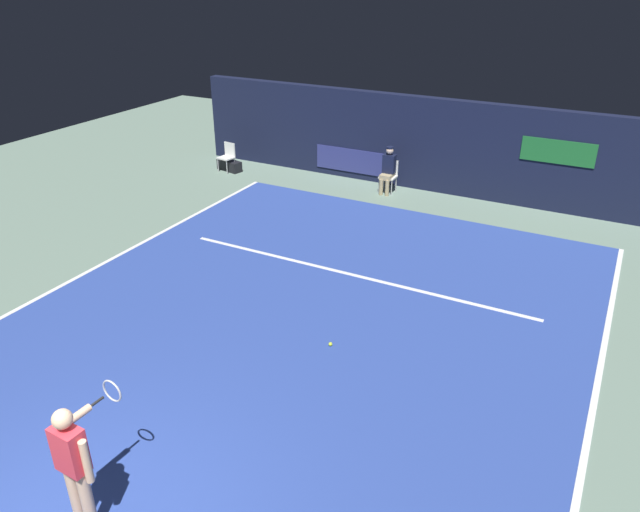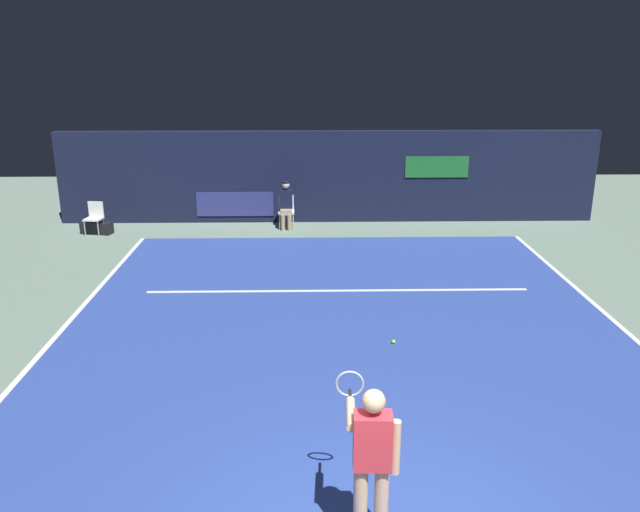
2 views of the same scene
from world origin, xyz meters
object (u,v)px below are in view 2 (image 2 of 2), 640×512
Objects in this scene: tennis_player at (372,458)px; line_judge_on_chair at (286,204)px; courtside_chair_near at (94,216)px; tennis_ball at (393,342)px; equipment_bag at (97,228)px.

line_judge_on_chair is at bearing 95.56° from tennis_player.
courtside_chair_near is 10.01m from tennis_ball.
tennis_ball is (0.84, 4.54, -0.94)m from tennis_player.
courtside_chair_near reaches higher than equipment_bag.
tennis_player is 2.06× the size of equipment_bag.
courtside_chair_near is at bearing -79.65° from equipment_bag.
tennis_player is at bearing -61.36° from courtside_chair_near.
equipment_bag is at bearing 86.97° from courtside_chair_near.
line_judge_on_chair is 1.57× the size of equipment_bag.
tennis_ball is 0.08× the size of equipment_bag.
line_judge_on_chair is at bearing 5.57° from courtside_chair_near.
tennis_player reaches higher than courtside_chair_near.
courtside_chair_near is at bearing 135.58° from tennis_ball.
courtside_chair_near is (-6.30, 11.54, -0.49)m from tennis_player.
courtside_chair_near is at bearing -174.43° from line_judge_on_chair.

